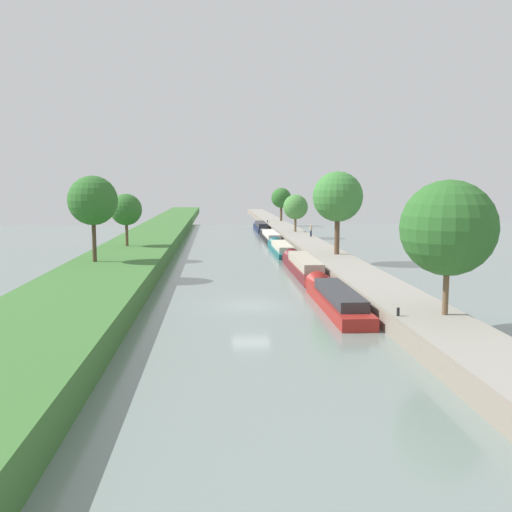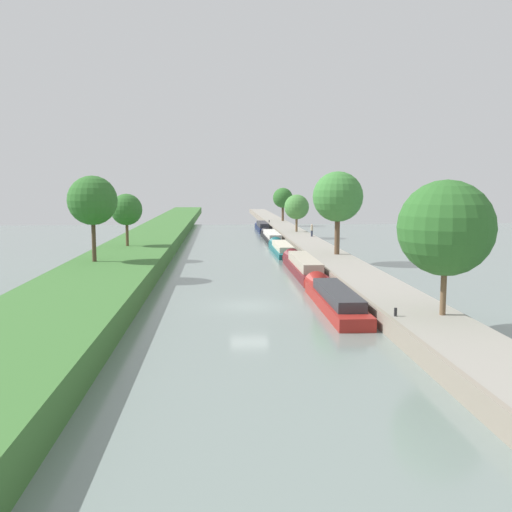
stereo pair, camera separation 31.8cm
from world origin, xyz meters
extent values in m
plane|color=slate|center=(0.00, 0.00, 0.00)|extent=(160.00, 160.00, 0.00)
cube|color=#3D7033|center=(-10.85, 0.00, 0.81)|extent=(7.52, 260.00, 1.62)
cube|color=gray|center=(9.19, 0.00, 0.51)|extent=(4.19, 260.00, 1.02)
cube|color=gray|center=(6.97, 0.00, 0.53)|extent=(0.25, 260.00, 1.07)
cube|color=maroon|center=(5.51, -1.18, 0.38)|extent=(2.05, 12.38, 0.77)
cube|color=#333338|center=(5.51, -1.80, 1.09)|extent=(1.68, 8.67, 0.66)
cone|color=maroon|center=(5.51, 5.63, 0.38)|extent=(1.95, 1.23, 1.95)
cube|color=maroon|center=(5.62, 13.74, 0.39)|extent=(2.06, 14.56, 0.78)
cube|color=#B2A893|center=(5.62, 13.01, 1.18)|extent=(1.69, 10.19, 0.80)
cone|color=maroon|center=(5.62, 21.64, 0.39)|extent=(1.96, 1.24, 1.96)
cube|color=#195B60|center=(5.40, 29.54, 0.29)|extent=(2.01, 13.05, 0.58)
cube|color=beige|center=(5.40, 28.89, 0.90)|extent=(1.65, 9.14, 0.64)
cone|color=#195B60|center=(5.40, 36.67, 0.29)|extent=(1.91, 1.21, 1.91)
cube|color=black|center=(5.60, 45.31, 0.30)|extent=(2.03, 15.75, 0.61)
cube|color=silver|center=(5.60, 44.52, 0.94)|extent=(1.67, 11.02, 0.67)
cone|color=black|center=(5.60, 53.80, 0.30)|extent=(1.93, 1.22, 1.93)
cube|color=#141E42|center=(5.56, 62.68, 0.40)|extent=(1.83, 13.56, 0.79)
cube|color=#333338|center=(5.56, 62.00, 1.18)|extent=(1.50, 9.49, 0.78)
cone|color=#141E42|center=(5.56, 70.00, 0.40)|extent=(1.74, 1.10, 1.74)
cylinder|color=brown|center=(10.02, -7.67, 2.66)|extent=(0.32, 0.32, 3.28)
sphere|color=#2D6628|center=(10.02, -7.67, 5.70)|extent=(5.10, 5.10, 5.10)
cylinder|color=brown|center=(9.89, 19.69, 3.22)|extent=(0.52, 0.52, 4.41)
sphere|color=#3D7F38|center=(9.89, 19.69, 6.81)|extent=(5.03, 5.03, 5.03)
cylinder|color=brown|center=(9.62, 48.13, 2.36)|extent=(0.34, 0.34, 2.69)
sphere|color=#47843D|center=(9.62, 48.13, 4.73)|extent=(3.71, 3.71, 3.71)
cylinder|color=brown|center=(10.42, 74.18, 2.73)|extent=(0.46, 0.46, 3.42)
sphere|color=#2D6628|center=(10.42, 74.18, 5.51)|extent=(3.88, 3.88, 3.88)
cylinder|color=#4C3828|center=(-12.37, 11.00, 3.60)|extent=(0.34, 0.34, 3.96)
sphere|color=#2D6628|center=(-12.37, 11.00, 6.70)|extent=(4.08, 4.08, 4.08)
cylinder|color=brown|center=(-11.58, 23.34, 3.08)|extent=(0.31, 0.31, 2.91)
sphere|color=#2D6628|center=(-11.58, 23.34, 5.44)|extent=(3.28, 3.28, 3.28)
cylinder|color=#282D42|center=(10.59, 39.82, 1.43)|extent=(0.26, 0.26, 0.82)
cylinder|color=tan|center=(10.59, 39.82, 2.15)|extent=(0.34, 0.34, 0.62)
sphere|color=tan|center=(10.59, 39.82, 2.57)|extent=(0.22, 0.22, 0.22)
cylinder|color=black|center=(7.39, -7.83, 1.24)|extent=(0.16, 0.16, 0.45)
cylinder|color=black|center=(7.39, 69.85, 1.24)|extent=(0.16, 0.16, 0.45)
camera|label=1|loc=(-2.25, -37.17, 7.95)|focal=40.26mm
camera|label=2|loc=(-1.93, -37.19, 7.95)|focal=40.26mm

